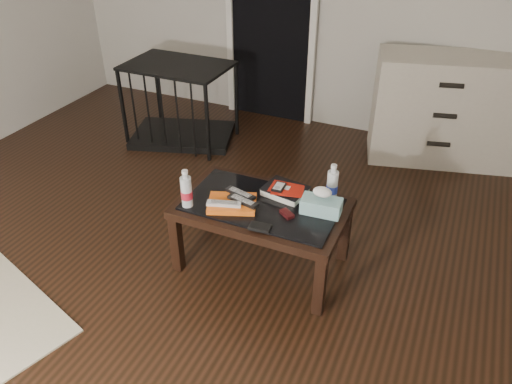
# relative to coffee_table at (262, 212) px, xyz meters

# --- Properties ---
(ground) EXTENTS (5.00, 5.00, 0.00)m
(ground) POSITION_rel_coffee_table_xyz_m (-0.44, -0.31, -0.40)
(ground) COLOR black
(ground) RESTS_ON ground
(room_shell) EXTENTS (5.00, 5.00, 5.00)m
(room_shell) POSITION_rel_coffee_table_xyz_m (-0.44, -0.31, 1.22)
(room_shell) COLOR beige
(room_shell) RESTS_ON ground
(doorway) EXTENTS (0.90, 0.08, 2.07)m
(doorway) POSITION_rel_coffee_table_xyz_m (-0.84, 2.16, 0.63)
(doorway) COLOR black
(doorway) RESTS_ON ground
(coffee_table) EXTENTS (1.00, 0.60, 0.46)m
(coffee_table) POSITION_rel_coffee_table_xyz_m (0.00, 0.00, 0.00)
(coffee_table) COLOR black
(coffee_table) RESTS_ON ground
(dresser) EXTENTS (1.29, 0.78, 0.90)m
(dresser) POSITION_rel_coffee_table_xyz_m (0.85, 1.92, 0.05)
(dresser) COLOR beige
(dresser) RESTS_ON ground
(pet_crate) EXTENTS (1.04, 0.85, 0.71)m
(pet_crate) POSITION_rel_coffee_table_xyz_m (-1.38, 1.33, -0.17)
(pet_crate) COLOR black
(pet_crate) RESTS_ON ground
(magazines) EXTENTS (0.34, 0.29, 0.03)m
(magazines) POSITION_rel_coffee_table_xyz_m (-0.15, -0.09, 0.08)
(magazines) COLOR orange
(magazines) RESTS_ON coffee_table
(remote_silver) EXTENTS (0.21, 0.11, 0.02)m
(remote_silver) POSITION_rel_coffee_table_xyz_m (-0.18, -0.15, 0.11)
(remote_silver) COLOR silver
(remote_silver) RESTS_ON magazines
(remote_black_front) EXTENTS (0.21, 0.09, 0.02)m
(remote_black_front) POSITION_rel_coffee_table_xyz_m (-0.09, -0.08, 0.11)
(remote_black_front) COLOR black
(remote_black_front) RESTS_ON magazines
(remote_black_back) EXTENTS (0.21, 0.10, 0.02)m
(remote_black_back) POSITION_rel_coffee_table_xyz_m (-0.14, -0.01, 0.11)
(remote_black_back) COLOR black
(remote_black_back) RESTS_ON magazines
(textbook) EXTENTS (0.28, 0.24, 0.05)m
(textbook) POSITION_rel_coffee_table_xyz_m (0.09, 0.15, 0.09)
(textbook) COLOR black
(textbook) RESTS_ON coffee_table
(dvd_mailers) EXTENTS (0.20, 0.14, 0.01)m
(dvd_mailers) POSITION_rel_coffee_table_xyz_m (0.09, 0.14, 0.11)
(dvd_mailers) COLOR #AC170B
(dvd_mailers) RESTS_ON textbook
(ipod) EXTENTS (0.07, 0.11, 0.02)m
(ipod) POSITION_rel_coffee_table_xyz_m (0.06, 0.12, 0.12)
(ipod) COLOR black
(ipod) RESTS_ON dvd_mailers
(flip_phone) EXTENTS (0.10, 0.09, 0.02)m
(flip_phone) POSITION_rel_coffee_table_xyz_m (0.18, -0.05, 0.08)
(flip_phone) COLOR black
(flip_phone) RESTS_ON coffee_table
(wallet) EXTENTS (0.13, 0.08, 0.02)m
(wallet) POSITION_rel_coffee_table_xyz_m (0.09, -0.23, 0.07)
(wallet) COLOR black
(wallet) RESTS_ON coffee_table
(water_bottle_left) EXTENTS (0.08, 0.08, 0.24)m
(water_bottle_left) POSITION_rel_coffee_table_xyz_m (-0.40, -0.20, 0.18)
(water_bottle_left) COLOR silver
(water_bottle_left) RESTS_ON coffee_table
(water_bottle_right) EXTENTS (0.07, 0.07, 0.24)m
(water_bottle_right) POSITION_rel_coffee_table_xyz_m (0.36, 0.21, 0.18)
(water_bottle_right) COLOR silver
(water_bottle_right) RESTS_ON coffee_table
(tissue_box) EXTENTS (0.24, 0.14, 0.09)m
(tissue_box) POSITION_rel_coffee_table_xyz_m (0.35, 0.05, 0.11)
(tissue_box) COLOR teal
(tissue_box) RESTS_ON coffee_table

